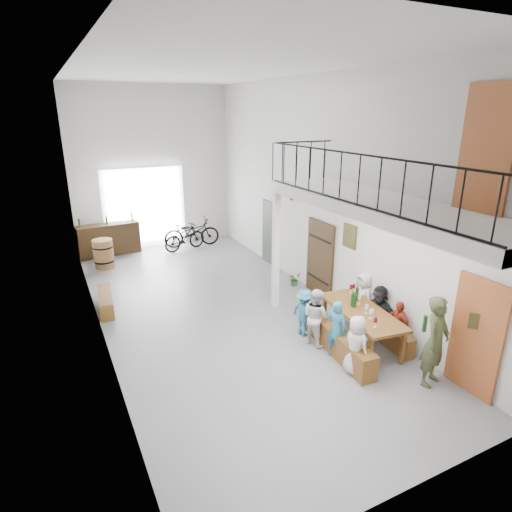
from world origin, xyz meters
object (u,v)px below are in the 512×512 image
bench_inner (338,342)px  serving_counter (109,239)px  tasting_table (362,314)px  oak_barrel (104,254)px  host_standing (436,341)px  bicycle_near (192,232)px  side_bench (106,301)px

bench_inner → serving_counter: serving_counter is taller
tasting_table → oak_barrel: bearing=127.3°
tasting_table → serving_counter: serving_counter is taller
tasting_table → host_standing: bearing=-72.8°
host_standing → bicycle_near: (-1.24, 9.71, -0.33)m
serving_counter → host_standing: host_standing is taller
tasting_table → oak_barrel: size_ratio=2.45×
bicycle_near → serving_counter: bearing=90.4°
side_bench → oak_barrel: size_ratio=1.60×
tasting_table → oak_barrel: (-4.11, 7.19, -0.25)m
bench_inner → serving_counter: (-3.14, 8.57, 0.27)m
side_bench → bicycle_near: (3.54, 3.96, 0.31)m
oak_barrel → bicycle_near: bicycle_near is taller
host_standing → serving_counter: bearing=91.9°
bench_inner → oak_barrel: bearing=121.4°
bench_inner → tasting_table: bearing=13.9°
side_bench → oak_barrel: 3.10m
side_bench → oak_barrel: oak_barrel is taller
bench_inner → oak_barrel: (-3.49, 7.28, 0.20)m
side_bench → host_standing: host_standing is taller
tasting_table → bicycle_near: 8.15m
tasting_table → bench_inner: (-0.62, -0.09, -0.45)m
bench_inner → serving_counter: 9.13m
tasting_table → side_bench: 6.14m
tasting_table → serving_counter: (-3.76, 8.48, -0.18)m
serving_counter → host_standing: bearing=-72.9°
bench_inner → host_standing: 1.87m
oak_barrel → host_standing: host_standing is taller
oak_barrel → serving_counter: serving_counter is taller
side_bench → bench_inner: bearing=-47.3°
side_bench → tasting_table: bearing=-42.4°
host_standing → tasting_table: bearing=79.7°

